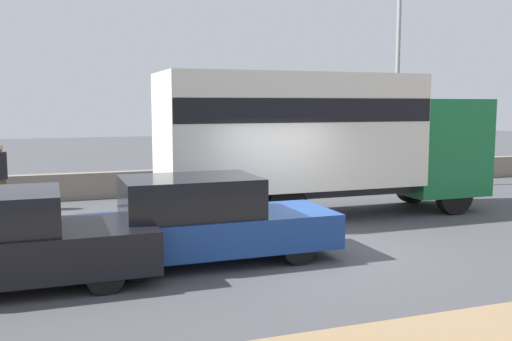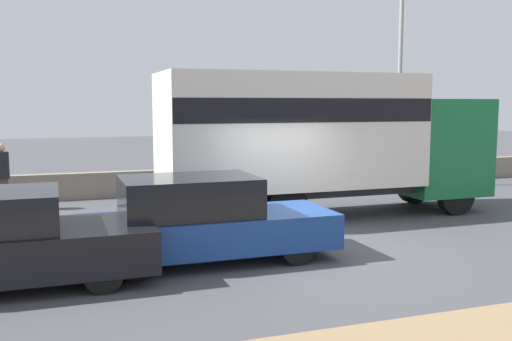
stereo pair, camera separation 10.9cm
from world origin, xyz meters
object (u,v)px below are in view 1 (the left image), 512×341
object	(u,v)px
box_truck	(318,134)
pedestrian	(0,176)
street_lamp	(398,48)
car_hatchback	(204,220)

from	to	relation	value
box_truck	pedestrian	xyz separation A→B (m)	(-7.45, 3.51, -1.13)
street_lamp	pedestrian	xyz separation A→B (m)	(-12.17, -0.26, -3.68)
box_truck	pedestrian	world-z (taller)	box_truck
car_hatchback	pedestrian	bearing A→B (deg)	120.09
box_truck	car_hatchback	xyz separation A→B (m)	(-3.68, -3.00, -1.30)
box_truck	car_hatchback	world-z (taller)	box_truck
car_hatchback	pedestrian	size ratio (longest dim) A/B	2.52
street_lamp	pedestrian	world-z (taller)	street_lamp
box_truck	car_hatchback	bearing A→B (deg)	-140.84
pedestrian	street_lamp	bearing A→B (deg)	1.22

